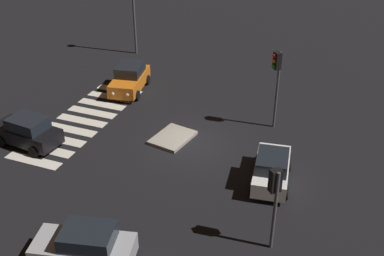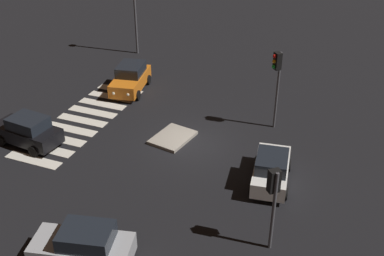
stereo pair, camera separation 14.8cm
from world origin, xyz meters
name	(u,v)px [view 1 (the left image)]	position (x,y,z in m)	size (l,w,h in m)	color
ground_plane	(192,144)	(0.00, 0.00, 0.00)	(80.00, 80.00, 0.00)	black
traffic_island	(173,138)	(-0.06, -1.19, 0.09)	(2.74, 2.24, 0.18)	gray
car_white	(272,169)	(1.90, 4.86, 0.81)	(3.92, 2.17, 1.64)	silver
car_orange	(130,78)	(-4.85, -6.39, 0.88)	(4.32, 2.50, 1.79)	orange
car_black	(27,131)	(3.35, -8.33, 0.83)	(2.14, 4.02, 1.69)	black
car_silver	(85,247)	(9.67, -0.62, 0.84)	(2.49, 4.14, 1.70)	#9EA0A5
traffic_light_west	(277,72)	(-3.42, 3.67, 3.51)	(0.54, 0.53, 4.64)	#47474C
traffic_light_north	(275,190)	(6.10, 5.77, 2.80)	(0.53, 0.54, 3.70)	#47474C
crosswalk_near	(82,121)	(0.00, -7.12, 0.01)	(9.90, 3.20, 0.02)	silver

